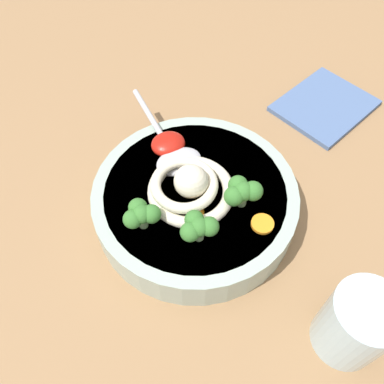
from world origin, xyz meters
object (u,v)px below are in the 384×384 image
Objects in this scene: noodle_pile at (189,187)px; drinking_glass at (356,325)px; soup_bowl at (192,203)px; folded_napkin at (325,106)px; soup_spoon at (172,155)px.

drinking_glass is at bearing 109.28° from noodle_pile.
drinking_glass reaches higher than soup_bowl.
soup_bowl is 2.76× the size of drinking_glass.
drinking_glass is 37.25cm from folded_napkin.
soup_bowl is at bearing -180.00° from soup_spoon.
drinking_glass is at bearing 108.18° from soup_bowl.
soup_bowl is at bearing -166.43° from noodle_pile.
soup_spoon reaches higher than folded_napkin.
soup_bowl is 29.69cm from folded_napkin.
soup_spoon is 1.18× the size of folded_napkin.
soup_spoon is (-0.60, -6.02, -0.67)cm from noodle_pile.
soup_spoon is 28.91cm from drinking_glass.
drinking_glass reaches higher than soup_spoon.
drinking_glass reaches higher than folded_napkin.
soup_spoon reaches higher than soup_bowl.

